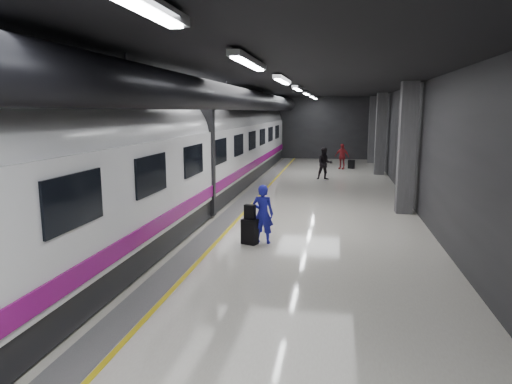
{
  "coord_description": "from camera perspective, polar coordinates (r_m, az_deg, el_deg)",
  "views": [
    {
      "loc": [
        2.21,
        -14.32,
        3.52
      ],
      "look_at": [
        0.05,
        -2.22,
        1.33
      ],
      "focal_mm": 32.0,
      "sensor_mm": 36.0,
      "label": 1
    }
  ],
  "objects": [
    {
      "name": "ground",
      "position": [
        14.91,
        1.32,
        -3.56
      ],
      "size": [
        40.0,
        40.0,
        0.0
      ],
      "primitive_type": "plane",
      "color": "silver",
      "rests_on": "ground"
    },
    {
      "name": "traveler_main",
      "position": [
        12.23,
        0.86,
        -2.76
      ],
      "size": [
        0.61,
        0.43,
        1.6
      ],
      "primitive_type": "imported",
      "rotation": [
        0.0,
        0.0,
        3.05
      ],
      "color": "#251CD4",
      "rests_on": "ground"
    },
    {
      "name": "suitcase_far",
      "position": [
        28.86,
        11.83,
        3.42
      ],
      "size": [
        0.43,
        0.37,
        0.54
      ],
      "primitive_type": "cube",
      "rotation": [
        0.0,
        0.0,
        -0.43
      ],
      "color": "black",
      "rests_on": "ground"
    },
    {
      "name": "train",
      "position": [
        15.39,
        -10.72,
        4.52
      ],
      "size": [
        3.05,
        38.0,
        4.05
      ],
      "color": "black",
      "rests_on": "ground"
    },
    {
      "name": "shoulder_bag",
      "position": [
        12.13,
        -0.77,
        -2.51
      ],
      "size": [
        0.32,
        0.22,
        0.39
      ],
      "primitive_type": "cube",
      "rotation": [
        0.0,
        0.0,
        -0.23
      ],
      "color": "black",
      "rests_on": "suitcase_main"
    },
    {
      "name": "platform_hall",
      "position": [
        15.47,
        0.87,
        10.16
      ],
      "size": [
        10.02,
        40.02,
        4.51
      ],
      "color": "black",
      "rests_on": "ground"
    },
    {
      "name": "traveler_far_b",
      "position": [
        28.45,
        10.69,
        4.39
      ],
      "size": [
        0.98,
        0.7,
        1.55
      ],
      "primitive_type": "imported",
      "rotation": [
        0.0,
        0.0,
        -0.4
      ],
      "color": "maroon",
      "rests_on": "ground"
    },
    {
      "name": "suitcase_main",
      "position": [
        12.23,
        -0.8,
        -4.97
      ],
      "size": [
        0.48,
        0.4,
        0.68
      ],
      "primitive_type": "cube",
      "rotation": [
        0.0,
        0.0,
        -0.38
      ],
      "color": "black",
      "rests_on": "ground"
    },
    {
      "name": "traveler_far_a",
      "position": [
        23.89,
        8.58,
        3.54
      ],
      "size": [
        0.93,
        0.79,
        1.67
      ],
      "primitive_type": "imported",
      "rotation": [
        0.0,
        0.0,
        0.22
      ],
      "color": "black",
      "rests_on": "ground"
    }
  ]
}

